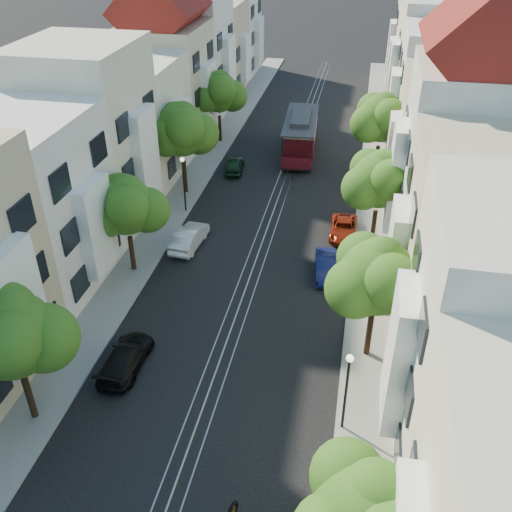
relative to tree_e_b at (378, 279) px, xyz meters
The scene contains 24 objects.
ground 20.91m from the tree_e_b, 110.89° to the left, with size 200.00×200.00×0.00m, color black.
sidewalk_east 19.59m from the tree_e_b, 90.03° to the left, with size 2.50×80.00×0.12m, color gray.
sidewalk_west 24.38m from the tree_e_b, 127.33° to the left, with size 2.50×80.00×0.12m, color gray.
rail_left 21.10m from the tree_e_b, 112.32° to the left, with size 0.06×80.00×0.02m, color gray.
rail_slot 20.90m from the tree_e_b, 110.89° to the left, with size 0.06×80.00×0.02m, color gray.
rail_right 20.72m from the tree_e_b, 109.43° to the left, with size 0.06×80.00×0.02m, color gray.
lane_line 20.91m from the tree_e_b, 110.89° to the left, with size 0.08×80.00×0.01m, color tan.
townhouses_east 19.50m from the tree_e_b, 76.32° to the left, with size 7.75×72.00×12.00m.
townhouses_west 26.92m from the tree_e_b, 135.29° to the left, with size 7.75×72.00×11.76m.
tree_e_b is the anchor object (origin of this frame).
tree_e_c 11.00m from the tree_e_b, 90.00° to the left, with size 4.84×3.99×6.52m.
tree_e_d 22.00m from the tree_e_b, 90.00° to the left, with size 5.01×4.16×6.85m.
tree_w_a 16.01m from the tree_e_b, 154.08° to the right, with size 4.93×4.08×6.68m.
tree_w_b 15.25m from the tree_e_b, 160.85° to the left, with size 4.72×3.87×6.27m.
tree_w_c 21.53m from the tree_e_b, 131.99° to the left, with size 5.13×4.28×7.09m.
tree_w_d 30.60m from the tree_e_b, 118.07° to the left, with size 4.84×3.99×6.52m.
lamp_east 5.41m from the tree_e_b, 100.93° to the right, with size 0.32×0.32×4.16m.
lamp_west 18.90m from the tree_e_b, 136.15° to the left, with size 0.32×0.32×4.16m.
cable_car 26.44m from the tree_e_b, 104.90° to the left, with size 3.20×8.83×3.34m.
parked_car_e_mid 8.45m from the tree_e_b, 111.98° to the left, with size 1.26×3.63×1.19m, color #0C113E.
parked_car_e_far 12.71m from the tree_e_b, 99.61° to the left, with size 1.79×3.88×1.08m, color maroon.
parked_car_w_near 12.77m from the tree_e_b, 164.76° to the right, with size 1.73×4.24×1.23m, color black.
parked_car_w_mid 15.16m from the tree_e_b, 144.58° to the left, with size 1.42×4.08×1.34m, color silver.
parked_car_w_far 24.18m from the tree_e_b, 119.31° to the left, with size 1.42×3.52×1.20m, color black.
Camera 1 is at (5.86, -13.37, 19.84)m, focal length 40.00 mm.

